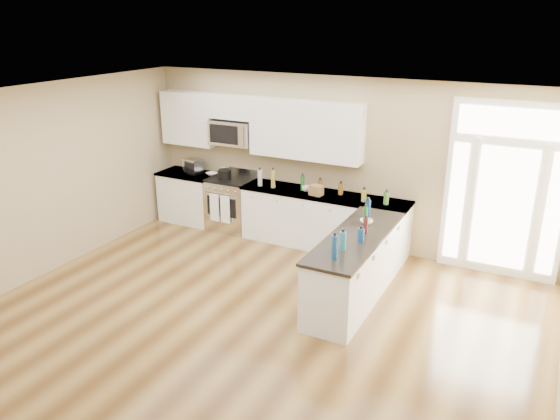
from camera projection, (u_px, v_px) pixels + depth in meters
name	position (u px, v px, depth m)	size (l,w,h in m)	color
ground	(206.00, 367.00, 6.08)	(8.00, 8.00, 0.00)	#553718
room_shell	(198.00, 224.00, 5.50)	(8.00, 8.00, 8.00)	tan
back_cabinet_left	(190.00, 198.00, 10.25)	(1.10, 0.66, 0.94)	white
back_cabinet_right	(323.00, 222.00, 9.08)	(2.85, 0.66, 0.94)	white
peninsula_cabinet	(355.00, 270.00, 7.41)	(0.69, 2.32, 0.94)	white
upper_cabinet_left	(190.00, 118.00, 9.87)	(1.04, 0.33, 0.95)	white
upper_cabinet_right	(306.00, 130.00, 8.88)	(1.94, 0.33, 0.95)	white
upper_cabinet_short	(233.00, 107.00, 9.38)	(0.82, 0.33, 0.40)	white
microwave	(233.00, 133.00, 9.50)	(0.78, 0.41, 0.42)	silver
entry_door	(505.00, 191.00, 7.85)	(1.70, 0.10, 2.60)	white
kitchen_range	(231.00, 204.00, 9.84)	(0.78, 0.69, 1.08)	silver
stockpot	(225.00, 174.00, 9.64)	(0.24, 0.24, 0.18)	black
toaster_oven	(194.00, 166.00, 10.01)	(0.32, 0.25, 0.27)	silver
cardboard_box	(316.00, 190.00, 8.81)	(0.21, 0.15, 0.17)	brown
bowl_left	(212.00, 174.00, 9.92)	(0.19, 0.19, 0.05)	white
bowl_peninsula	(366.00, 222.00, 7.63)	(0.18, 0.18, 0.06)	white
cup_counter	(306.00, 188.00, 9.02)	(0.12, 0.12, 0.09)	white
counter_bottles	(332.00, 204.00, 8.08)	(2.42, 2.45, 0.31)	#19591E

